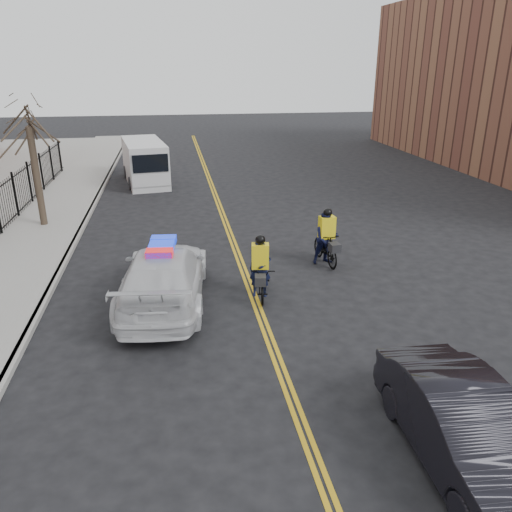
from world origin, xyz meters
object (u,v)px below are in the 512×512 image
object	(u,v)px
cyclist_far	(326,242)
cyclist_near	(260,275)
police_cruiser	(164,276)
dark_sedan	(465,429)
cargo_van	(145,163)

from	to	relation	value
cyclist_far	cyclist_near	bearing A→B (deg)	-146.97
police_cruiser	cyclist_far	xyz separation A→B (m)	(5.45, 2.16, -0.05)
police_cruiser	cyclist_far	bearing A→B (deg)	-152.70
dark_sedan	cyclist_near	xyz separation A→B (m)	(-2.22, 7.17, -0.07)
police_cruiser	dark_sedan	bearing A→B (deg)	130.51
police_cruiser	cyclist_far	size ratio (longest dim) A/B	2.95
cargo_van	cyclist_near	size ratio (longest dim) A/B	2.92
dark_sedan	cargo_van	world-z (taller)	cargo_van
police_cruiser	dark_sedan	distance (m)	8.75
dark_sedan	cyclist_near	size ratio (longest dim) A/B	2.19
dark_sedan	cargo_van	xyz separation A→B (m)	(-6.09, 23.12, 0.43)
dark_sedan	cyclist_far	world-z (taller)	cyclist_far
dark_sedan	cyclist_far	bearing A→B (deg)	88.71
cargo_van	cyclist_near	xyz separation A→B (m)	(3.88, -15.95, -0.50)
police_cruiser	cargo_van	world-z (taller)	cargo_van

